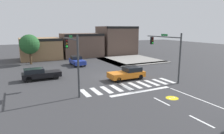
# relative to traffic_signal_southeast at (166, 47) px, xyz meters

# --- Properties ---
(ground_plane) EXTENTS (120.00, 120.00, 0.00)m
(ground_plane) POSITION_rel_traffic_signal_southeast_xyz_m (-5.37, 3.69, -3.86)
(ground_plane) COLOR #353538
(crosswalk_near) EXTENTS (10.71, 2.46, 0.01)m
(crosswalk_near) POSITION_rel_traffic_signal_southeast_xyz_m (-5.37, -0.81, -3.86)
(crosswalk_near) COLOR silver
(crosswalk_near) RESTS_ON ground_plane
(lane_markings) EXTENTS (6.80, 24.25, 0.01)m
(lane_markings) POSITION_rel_traffic_signal_southeast_xyz_m (-4.31, -9.05, -3.86)
(lane_markings) COLOR white
(lane_markings) RESTS_ON ground_plane
(bike_detector_marking) EXTENTS (1.11, 1.11, 0.01)m
(bike_detector_marking) POSITION_rel_traffic_signal_southeast_xyz_m (-3.97, -5.58, -3.86)
(bike_detector_marking) COLOR yellow
(bike_detector_marking) RESTS_ON ground_plane
(curb_corner_northeast) EXTENTS (10.00, 10.60, 0.15)m
(curb_corner_northeast) POSITION_rel_traffic_signal_southeast_xyz_m (3.12, 13.11, -3.79)
(curb_corner_northeast) COLOR gray
(curb_corner_northeast) RESTS_ON ground_plane
(storefront_row) EXTENTS (24.72, 6.98, 6.43)m
(storefront_row) POSITION_rel_traffic_signal_southeast_xyz_m (-1.54, 22.87, -1.14)
(storefront_row) COLOR #93704C
(storefront_row) RESTS_ON ground_plane
(traffic_signal_southeast) EXTENTS (0.32, 6.04, 5.57)m
(traffic_signal_southeast) POSITION_rel_traffic_signal_southeast_xyz_m (0.00, 0.00, 0.00)
(traffic_signal_southeast) COLOR #383A3D
(traffic_signal_southeast) RESTS_ON ground_plane
(traffic_signal_southwest) EXTENTS (0.32, 4.92, 5.55)m
(traffic_signal_southwest) POSITION_rel_traffic_signal_southeast_xyz_m (-11.29, 0.13, -0.03)
(traffic_signal_southwest) COLOR #383A3D
(traffic_signal_southwest) RESTS_ON ground_plane
(car_black) EXTENTS (4.44, 1.71, 1.41)m
(car_black) POSITION_rel_traffic_signal_southeast_xyz_m (-13.71, 6.26, -3.13)
(car_black) COLOR black
(car_black) RESTS_ON ground_plane
(car_blue) EXTENTS (1.79, 4.11, 1.46)m
(car_blue) POSITION_rel_traffic_signal_southeast_xyz_m (-7.06, 13.31, -3.11)
(car_blue) COLOR #23389E
(car_blue) RESTS_ON ground_plane
(car_orange) EXTENTS (4.36, 1.93, 1.47)m
(car_orange) POSITION_rel_traffic_signal_southeast_xyz_m (-4.14, 1.84, -3.13)
(car_orange) COLOR orange
(car_orange) RESTS_ON ground_plane
(roadside_tree) EXTENTS (3.29, 3.29, 5.04)m
(roadside_tree) POSITION_rel_traffic_signal_southeast_xyz_m (-13.87, 17.69, -0.48)
(roadside_tree) COLOR #4C3823
(roadside_tree) RESTS_ON ground_plane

